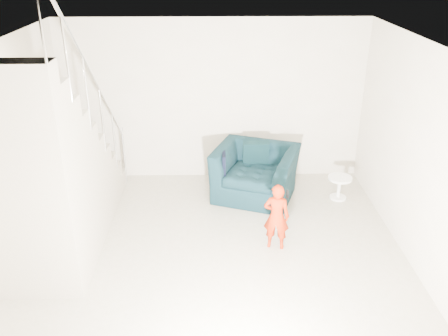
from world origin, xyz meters
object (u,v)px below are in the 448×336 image
(toddler, at_px, (276,217))
(staircase, at_px, (55,184))
(side_table, at_px, (339,184))
(armchair, at_px, (255,173))

(toddler, relative_size, staircase, 0.26)
(toddler, distance_m, side_table, 1.80)
(armchair, distance_m, toddler, 1.48)
(armchair, relative_size, toddler, 1.33)
(toddler, distance_m, staircase, 2.86)
(side_table, bearing_deg, armchair, 174.26)
(armchair, relative_size, side_table, 3.31)
(armchair, height_order, staircase, staircase)
(armchair, distance_m, side_table, 1.35)
(toddler, bearing_deg, armchair, -71.78)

